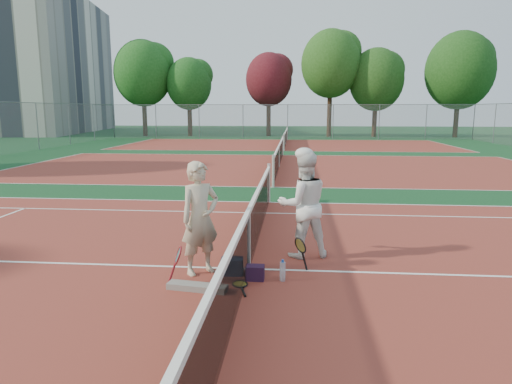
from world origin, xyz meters
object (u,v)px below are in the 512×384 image
racket_spare (240,284)px  net_main (249,239)px  player_b (303,205)px  sports_bag_navy (232,266)px  water_bottle (283,272)px  player_a (200,218)px  sports_bag_purple (255,273)px  racket_red (178,266)px  apartment_block (43,65)px  racket_black_held (300,255)px

racket_spare → net_main: bearing=-22.0°
net_main → player_b: bearing=40.7°
sports_bag_navy → water_bottle: 0.83m
net_main → water_bottle: net_main is taller
player_a → sports_bag_purple: player_a is taller
racket_red → sports_bag_purple: racket_red is taller
sports_bag_purple → racket_red: bearing=-167.2°
apartment_block → racket_black_held: size_ratio=38.16×
racket_black_held → water_bottle: size_ratio=1.92×
player_a → sports_bag_purple: 1.21m
player_a → apartment_block: bearing=80.6°
player_b → water_bottle: 1.50m
net_main → sports_bag_navy: 0.52m
sports_bag_purple → net_main: bearing=106.7°
water_bottle → player_b: bearing=75.5°
racket_red → racket_black_held: 1.94m
sports_bag_purple → water_bottle: size_ratio=0.94×
sports_bag_navy → apartment_block: bearing=122.1°
racket_red → racket_black_held: (1.82, 0.66, 0.00)m
player_a → water_bottle: size_ratio=6.01×
net_main → racket_spare: net_main is taller
player_b → racket_spare: bearing=41.1°
player_a → racket_black_held: player_a is taller
player_a → racket_spare: size_ratio=3.01×
player_b → sports_bag_navy: 1.73m
net_main → player_a: bearing=-162.8°
sports_bag_navy → sports_bag_purple: 0.43m
water_bottle → racket_black_held: bearing=56.8°
player_a → player_b: player_b is taller
apartment_block → racket_spare: (27.93, -44.70, -7.49)m
racket_black_held → apartment_block: bearing=-99.0°
sports_bag_navy → water_bottle: size_ratio=1.14×
apartment_block → racket_black_held: bearing=-56.8°
player_b → racket_spare: player_b is taller
racket_red → water_bottle: 1.58m
player_b → sports_bag_purple: player_b is taller
net_main → sports_bag_navy: size_ratio=32.01×
player_a → racket_red: player_a is taller
sports_bag_navy → sports_bag_purple: (0.38, -0.20, -0.02)m
net_main → racket_red: net_main is taller
sports_bag_purple → player_a: bearing=165.2°
player_b → racket_spare: size_ratio=3.13×
player_b → sports_bag_navy: (-1.13, -1.03, -0.80)m
apartment_block → net_main: bearing=-57.5°
sports_bag_navy → racket_red: bearing=-148.5°
player_b → racket_red: 2.48m
sports_bag_purple → water_bottle: (0.42, -0.01, 0.04)m
player_b → sports_bag_purple: 1.66m
player_b → racket_spare: 1.97m
apartment_block → water_bottle: 53.37m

